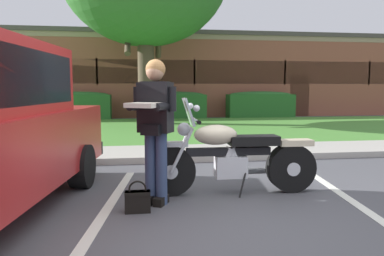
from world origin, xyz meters
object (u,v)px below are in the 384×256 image
object	(u,v)px
motorcycle	(238,157)
handbag	(138,200)
hedge_left	(77,105)
brick_building	(181,77)
rider_person	(155,120)
hedge_center_right	(260,104)
hedge_center_left	(172,105)

from	to	relation	value
motorcycle	handbag	xyz separation A→B (m)	(-1.29, -0.56, -0.34)
motorcycle	hedge_left	world-z (taller)	motorcycle
handbag	brick_building	world-z (taller)	brick_building
rider_person	brick_building	size ratio (longest dim) A/B	0.06
handbag	hedge_center_right	size ratio (longest dim) A/B	0.12
handbag	hedge_center_left	xyz separation A→B (m)	(1.45, 12.29, 0.51)
hedge_left	hedge_center_left	size ratio (longest dim) A/B	0.94
hedge_left	hedge_center_right	xyz separation A→B (m)	(8.22, 0.00, 0.00)
hedge_center_right	motorcycle	bearing A→B (deg)	-109.99
motorcycle	hedge_center_left	size ratio (longest dim) A/B	0.74
motorcycle	brick_building	size ratio (longest dim) A/B	0.08
hedge_left	brick_building	xyz separation A→B (m)	(5.25, 6.44, 1.40)
handbag	hedge_center_left	bearing A→B (deg)	83.28
hedge_center_right	brick_building	bearing A→B (deg)	114.81
handbag	hedge_left	distance (m)	12.59
hedge_left	brick_building	world-z (taller)	brick_building
rider_person	hedge_left	size ratio (longest dim) A/B	0.60
hedge_left	hedge_center_right	size ratio (longest dim) A/B	0.92
hedge_left	hedge_center_right	world-z (taller)	same
motorcycle	hedge_center_right	xyz separation A→B (m)	(4.27, 11.73, 0.16)
brick_building	hedge_center_left	bearing A→B (deg)	-99.98
hedge_left	hedge_center_left	distance (m)	4.11
rider_person	brick_building	bearing A→B (deg)	82.67
motorcycle	hedge_left	xyz separation A→B (m)	(-3.96, 11.73, 0.16)
hedge_center_left	rider_person	bearing A→B (deg)	-95.89
hedge_left	hedge_center_left	xyz separation A→B (m)	(4.11, 0.00, 0.00)
rider_person	hedge_center_right	distance (m)	13.17
hedge_center_left	hedge_center_right	size ratio (longest dim) A/B	0.98
motorcycle	brick_building	bearing A→B (deg)	85.94
hedge_center_left	brick_building	world-z (taller)	brick_building
handbag	hedge_center_right	bearing A→B (deg)	65.66
brick_building	rider_person	bearing A→B (deg)	-97.33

